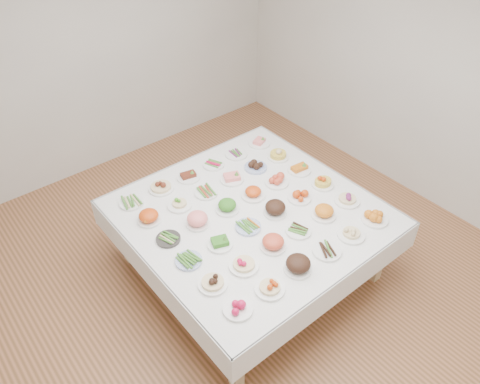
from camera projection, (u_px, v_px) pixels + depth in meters
room_envelope at (226, 108)px, 3.41m from camera, size 5.02×5.02×2.81m
display_table at (251, 217)px, 4.20m from camera, size 2.09×2.09×0.75m
dish_0 at (238, 307)px, 3.31m from camera, size 0.22×0.22×0.09m
dish_1 at (270, 286)px, 3.44m from camera, size 0.22×0.22×0.12m
dish_2 at (298, 264)px, 3.58m from camera, size 0.25×0.25×0.14m
dish_3 at (327, 250)px, 3.76m from camera, size 0.24×0.23×0.06m
dish_4 at (352, 231)px, 3.88m from camera, size 0.23×0.23×0.13m
dish_5 at (375, 216)px, 4.04m from camera, size 0.24×0.24×0.11m
dish_6 at (213, 280)px, 3.47m from camera, size 0.23×0.23×0.13m
dish_7 at (244, 262)px, 3.61m from camera, size 0.24×0.24×0.13m
dish_8 at (273, 241)px, 3.77m from camera, size 0.25×0.25×0.14m
dish_9 at (298, 230)px, 3.94m from camera, size 0.22×0.22×0.05m
dish_10 at (324, 211)px, 4.07m from camera, size 0.23×0.23×0.13m
dish_11 at (348, 197)px, 4.22m from camera, size 0.23×0.23×0.13m
dish_12 at (189, 260)px, 3.68m from camera, size 0.21×0.21×0.05m
dish_13 at (220, 242)px, 3.81m from camera, size 0.21×0.21×0.09m
dish_14 at (248, 226)px, 3.98m from camera, size 0.22×0.22×0.05m
dish_15 at (275, 209)px, 4.10m from camera, size 0.20×0.20×0.12m
dish_16 at (300, 195)px, 4.26m from camera, size 0.21×0.21×0.10m
dish_17 at (323, 181)px, 4.41m from camera, size 0.21×0.21×0.13m
dish_18 at (168, 238)px, 3.87m from camera, size 0.20×0.20×0.05m
dish_19 at (197, 220)px, 3.99m from camera, size 0.20×0.20×0.12m
dish_20 at (227, 206)px, 4.14m from camera, size 0.21×0.21×0.12m
dish_21 at (253, 192)px, 4.29m from camera, size 0.22×0.22×0.12m
dish_22 at (277, 180)px, 4.44m from camera, size 0.22×0.22×0.10m
dish_23 at (299, 168)px, 4.60m from camera, size 0.23×0.23×0.10m
dish_24 at (149, 216)px, 4.02m from camera, size 0.21×0.21×0.12m
dish_25 at (179, 202)px, 4.18m from camera, size 0.22×0.22×0.11m
dish_26 at (206, 192)px, 4.33m from camera, size 0.22×0.22×0.06m
dish_27 at (232, 177)px, 4.48m from camera, size 0.23×0.23×0.10m
dish_28 at (256, 165)px, 4.63m from camera, size 0.22×0.22×0.09m
dish_29 at (278, 154)px, 4.76m from camera, size 0.21×0.21×0.12m
dish_30 at (131, 202)px, 4.22m from camera, size 0.22×0.21×0.05m
dish_31 at (161, 184)px, 4.36m from camera, size 0.23×0.23×0.14m
dish_32 at (188, 176)px, 4.51m from camera, size 0.22×0.22×0.09m
dish_33 at (214, 164)px, 4.68m from camera, size 0.21×0.21×0.05m
dish_34 at (236, 154)px, 4.83m from camera, size 0.23×0.23×0.05m
dish_35 at (259, 142)px, 4.98m from camera, size 0.23×0.23×0.09m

